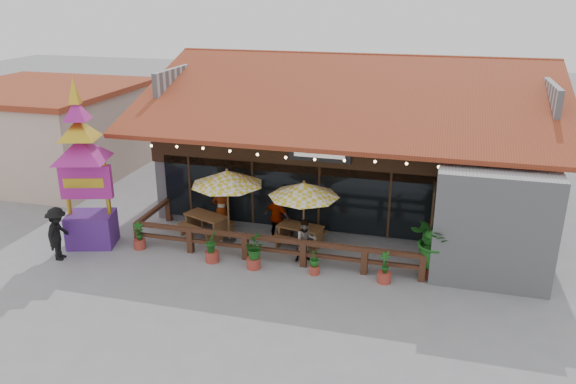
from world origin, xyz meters
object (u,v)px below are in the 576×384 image
(umbrella_left, at_px, (227,178))
(thai_sign_tower, at_px, (82,153))
(picnic_table_right, at_px, (300,232))
(tropical_plant, at_px, (435,241))
(picnic_table_left, at_px, (206,221))
(umbrella_right, at_px, (304,190))
(pedestrian, at_px, (58,234))

(umbrella_left, relative_size, thai_sign_tower, 0.44)
(picnic_table_right, distance_m, tropical_plant, 4.78)
(picnic_table_left, bearing_deg, tropical_plant, -8.02)
(umbrella_right, xyz_separation_m, thai_sign_tower, (-7.35, -1.42, 1.11))
(umbrella_right, height_order, pedestrian, umbrella_right)
(pedestrian, bearing_deg, tropical_plant, -92.53)
(umbrella_left, xyz_separation_m, pedestrian, (-4.97, -2.83, -1.47))
(umbrella_right, distance_m, picnic_table_right, 1.81)
(thai_sign_tower, bearing_deg, tropical_plant, 3.32)
(umbrella_left, bearing_deg, picnic_table_left, 164.48)
(thai_sign_tower, bearing_deg, umbrella_right, 10.90)
(picnic_table_left, xyz_separation_m, thai_sign_tower, (-3.58, -1.83, 2.84))
(tropical_plant, bearing_deg, picnic_table_left, 171.98)
(picnic_table_left, bearing_deg, pedestrian, -141.99)
(umbrella_left, bearing_deg, tropical_plant, -6.95)
(picnic_table_left, height_order, picnic_table_right, picnic_table_left)
(umbrella_right, height_order, thai_sign_tower, thai_sign_tower)
(picnic_table_right, relative_size, thai_sign_tower, 0.28)
(umbrella_left, relative_size, picnic_table_right, 1.56)
(tropical_plant, bearing_deg, picnic_table_right, 165.83)
(umbrella_left, height_order, thai_sign_tower, thai_sign_tower)
(picnic_table_left, distance_m, tropical_plant, 8.26)
(picnic_table_left, bearing_deg, umbrella_right, -6.21)
(thai_sign_tower, bearing_deg, picnic_table_right, 14.43)
(thai_sign_tower, xyz_separation_m, tropical_plant, (11.72, 0.68, -2.12))
(umbrella_right, relative_size, thai_sign_tower, 0.43)
(umbrella_right, distance_m, pedestrian, 8.31)
(umbrella_left, height_order, pedestrian, umbrella_left)
(tropical_plant, relative_size, pedestrian, 1.18)
(umbrella_right, bearing_deg, picnic_table_right, 116.99)
(thai_sign_tower, bearing_deg, pedestrian, -107.35)
(umbrella_left, bearing_deg, pedestrian, -150.31)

